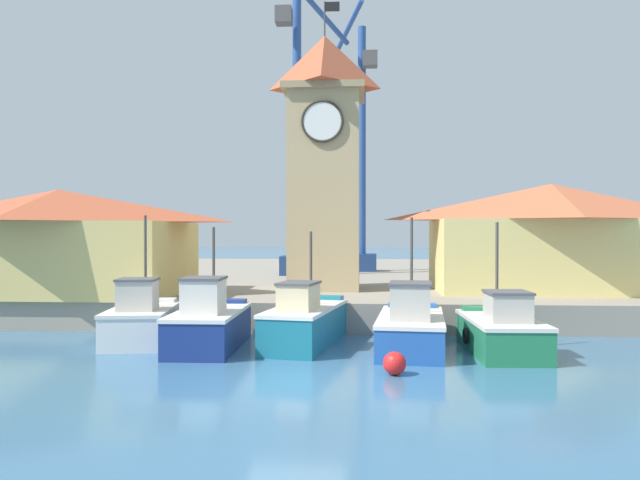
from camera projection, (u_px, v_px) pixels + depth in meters
The scene contains 13 objects.
ground_plane at pixel (295, 385), 15.53m from camera, with size 300.00×300.00×0.00m, color #386689.
quay_wharf at pixel (339, 279), 43.27m from camera, with size 120.00×40.00×1.14m, color gray.
fishing_boat_far_left at pixel (142, 320), 21.46m from camera, with size 2.59×4.41×4.41m.
fishing_boat_left_outer at pixel (209, 324), 20.42m from camera, with size 2.18×4.86×3.98m.
fishing_boat_left_inner at pixel (305, 322), 21.00m from camera, with size 2.71×5.49×3.84m.
fishing_boat_mid_left at pixel (411, 327), 20.13m from camera, with size 2.55×5.37×4.31m.
fishing_boat_center at pixel (501, 331), 19.58m from camera, with size 2.25×4.57×4.13m.
clock_tower at pixel (325, 155), 29.26m from camera, with size 3.74×3.74×13.50m.
warehouse_left at pixel (58, 240), 27.16m from camera, with size 11.09×7.02×4.54m.
warehouse_right at pixel (551, 236), 28.39m from camera, with size 10.80×6.33×4.88m.
port_crane_near at pixel (360, 174), 43.41m from camera, with size 4.57×8.44×18.90m.
port_crane_far at pixel (298, 161), 39.22m from camera, with size 4.39×6.82×18.65m.
mooring_buoy at pixel (395, 363), 16.57m from camera, with size 0.62×0.62×0.62m, color red.
Camera 1 is at (1.69, -15.41, 3.78)m, focal length 35.00 mm.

